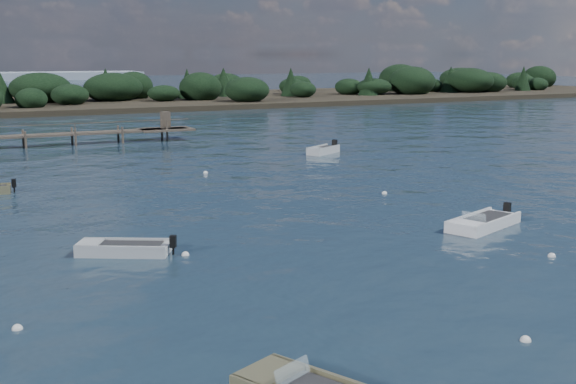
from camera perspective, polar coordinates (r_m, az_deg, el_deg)
ground at (r=81.30m, az=-14.84°, el=4.74°), size 400.00×400.00×0.00m
tender_far_grey_b at (r=59.95m, az=2.80°, el=3.22°), size 3.59×2.75×1.26m
dinghy_mid_white_a at (r=35.57m, az=15.17°, el=-2.48°), size 4.81×3.12×1.12m
dinghy_mid_grey at (r=30.58m, az=-12.85°, el=-4.54°), size 3.95×3.04×1.02m
buoy_a at (r=22.23m, az=18.25°, el=-11.11°), size 0.32×0.32×0.32m
buoy_b at (r=31.37m, az=20.11°, el=-4.82°), size 0.32×0.32×0.32m
buoy_c at (r=29.97m, az=-8.12°, el=-4.97°), size 0.32×0.32×0.32m
buoy_e at (r=50.34m, az=-6.53°, el=1.49°), size 0.32×0.32×0.32m
buoy_extra_a at (r=23.44m, az=-20.61°, el=-10.12°), size 0.32×0.32×0.32m
buoy_extra_b at (r=43.00m, az=7.63°, el=-0.13°), size 0.32×0.32×0.32m
far_headland at (r=126.38m, az=-7.53°, el=7.95°), size 190.00×40.00×5.80m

